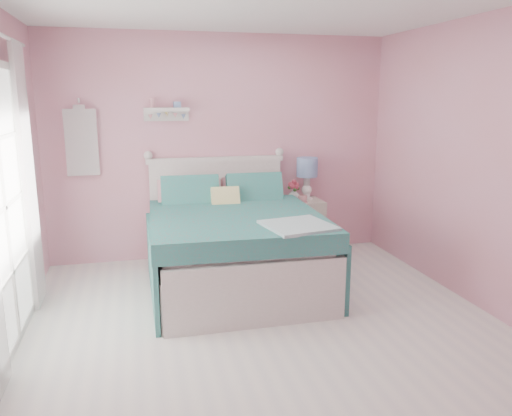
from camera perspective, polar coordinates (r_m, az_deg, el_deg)
name	(u,v)px	position (r m, az deg, el deg)	size (l,w,h in m)	color
floor	(272,336)	(4.16, 1.80, -14.44)	(4.50, 4.50, 0.00)	white
room_shell	(273,139)	(3.71, 1.97, 7.88)	(4.50, 4.50, 4.50)	#D38690
bed	(233,246)	(5.08, -2.67, -4.36)	(1.68, 2.09, 1.20)	silver
nightstand	(302,227)	(6.09, 5.24, -2.18)	(0.47, 0.46, 0.67)	beige
table_lamp	(307,170)	(6.02, 5.86, 4.31)	(0.25, 0.25, 0.50)	white
vase	(294,194)	(6.01, 4.34, 1.61)	(0.14, 0.14, 0.14)	silver
teacup	(303,199)	(5.87, 5.34, 1.05)	(0.11, 0.11, 0.09)	pink
roses	(294,185)	(5.99, 4.35, 2.65)	(0.14, 0.11, 0.12)	#C4435A
wall_shelf	(166,111)	(5.77, -10.24, 10.88)	(0.50, 0.15, 0.25)	silver
hanging_dress	(82,143)	(5.79, -19.31, 7.06)	(0.34, 0.03, 0.72)	white
french_door	(3,209)	(4.16, -26.92, -0.08)	(0.04, 1.32, 2.16)	silver
curtain_far	(29,179)	(4.85, -24.56, 3.05)	(0.04, 0.40, 2.32)	white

